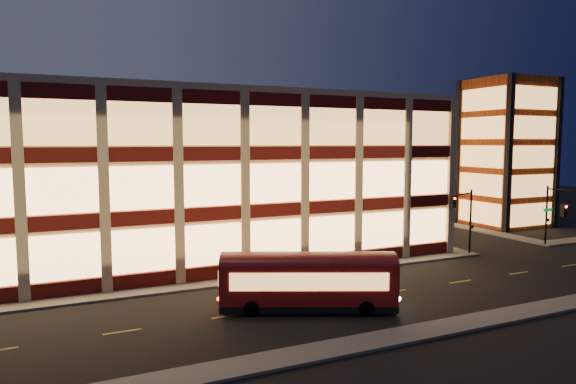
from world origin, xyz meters
name	(u,v)px	position (x,y,z in m)	size (l,w,h in m)	color
ground	(228,287)	(0.00, 0.00, 0.00)	(200.00, 200.00, 0.00)	black
sidewalk_office_south	(183,287)	(-3.00, 1.00, 0.07)	(54.00, 2.00, 0.15)	#514F4C
sidewalk_office_east	(366,228)	(23.00, 17.00, 0.07)	(2.00, 30.00, 0.15)	#514F4C
sidewalk_tower_west	(438,222)	(34.00, 17.00, 0.07)	(2.00, 30.00, 0.15)	#514F4C
sidewalk_near	(313,353)	(0.00, -13.00, 0.07)	(100.00, 2.00, 0.15)	#514F4C
office_building	(144,173)	(-2.91, 16.91, 7.25)	(50.45, 30.45, 14.50)	tan
stair_tower	(506,153)	(39.95, 11.95, 8.99)	(8.60, 8.60, 18.00)	#8C3814
traffic_signal_far	(465,212)	(22.21, 0.24, 4.11)	(3.79, 1.87, 6.00)	black
traffic_signal_right	(560,206)	(33.50, -0.62, 4.10)	(1.20, 4.37, 6.00)	black
trolley_bus	(308,278)	(2.85, -6.95, 1.99)	(10.76, 6.83, 3.60)	maroon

